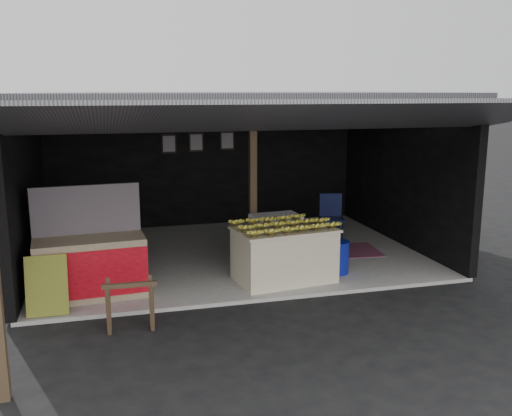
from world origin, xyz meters
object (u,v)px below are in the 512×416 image
object	(u,v)px
banana_table	(284,254)
sawhorse	(130,301)
plastic_chair	(331,214)
water_barrel	(338,258)
neighbor_stall	(91,264)
white_crate	(276,240)

from	to	relation	value
banana_table	sawhorse	xyz separation A→B (m)	(-2.48, -1.25, -0.08)
banana_table	sawhorse	world-z (taller)	banana_table
plastic_chair	sawhorse	bearing A→B (deg)	-128.25
banana_table	plastic_chair	bearing A→B (deg)	44.11
water_barrel	plastic_chair	bearing A→B (deg)	70.79
sawhorse	neighbor_stall	bearing A→B (deg)	112.42
banana_table	white_crate	size ratio (longest dim) A/B	1.86
white_crate	sawhorse	size ratio (longest dim) A/B	1.30
white_crate	neighbor_stall	xyz separation A→B (m)	(-3.07, -0.72, 0.04)
banana_table	water_barrel	distance (m)	1.00
neighbor_stall	sawhorse	world-z (taller)	neighbor_stall
sawhorse	plastic_chair	size ratio (longest dim) A/B	0.72
neighbor_stall	plastic_chair	size ratio (longest dim) A/B	1.70
white_crate	plastic_chair	bearing A→B (deg)	33.70
white_crate	sawhorse	world-z (taller)	white_crate
water_barrel	neighbor_stall	bearing A→B (deg)	-179.36
banana_table	plastic_chair	size ratio (longest dim) A/B	1.75
water_barrel	banana_table	bearing A→B (deg)	-173.60
neighbor_stall	plastic_chair	world-z (taller)	neighbor_stall
banana_table	water_barrel	bearing A→B (deg)	-0.77
neighbor_stall	sawhorse	bearing A→B (deg)	-73.83
sawhorse	white_crate	bearing A→B (deg)	40.13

